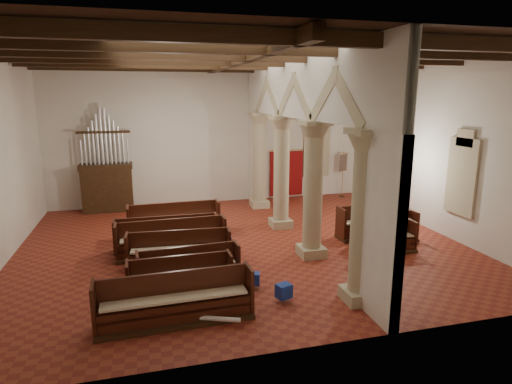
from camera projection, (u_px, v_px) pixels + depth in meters
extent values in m
plane|color=maroon|center=(242.00, 245.00, 13.97)|extent=(14.00, 14.00, 0.00)
plane|color=#301E10|center=(241.00, 53.00, 12.63)|extent=(14.00, 14.00, 0.00)
cube|color=beige|center=(212.00, 136.00, 18.95)|extent=(14.00, 0.02, 6.00)
cube|color=beige|center=(316.00, 197.00, 7.64)|extent=(14.00, 0.02, 6.00)
cube|color=beige|center=(435.00, 147.00, 15.03)|extent=(0.02, 12.00, 6.00)
cube|color=tan|center=(359.00, 295.00, 10.14)|extent=(0.75, 0.75, 0.30)
cylinder|color=tan|center=(363.00, 222.00, 9.74)|extent=(0.56, 0.56, 3.30)
cube|color=tan|center=(311.00, 251.00, 12.97)|extent=(0.75, 0.75, 0.30)
cylinder|color=tan|center=(313.00, 193.00, 12.56)|extent=(0.56, 0.56, 3.30)
cube|color=tan|center=(281.00, 223.00, 15.79)|extent=(0.75, 0.75, 0.30)
cylinder|color=tan|center=(281.00, 175.00, 15.39)|extent=(0.56, 0.56, 3.30)
cube|color=tan|center=(259.00, 203.00, 18.62)|extent=(0.75, 0.75, 0.30)
cylinder|color=tan|center=(260.00, 163.00, 18.22)|extent=(0.56, 0.56, 3.30)
cube|color=beige|center=(298.00, 86.00, 13.29)|extent=(0.25, 11.90, 1.93)
cube|color=#35775D|center=(463.00, 177.00, 13.79)|extent=(0.03, 1.00, 2.20)
cube|color=#35775D|center=(394.00, 159.00, 17.56)|extent=(0.03, 1.00, 2.20)
cube|color=#35775D|center=(316.00, 150.00, 20.35)|extent=(1.00, 0.03, 2.20)
cube|color=#3C2513|center=(108.00, 190.00, 17.83)|extent=(2.00, 0.80, 1.80)
cube|color=#3C2513|center=(106.00, 166.00, 17.61)|extent=(2.10, 0.85, 0.20)
cube|color=#3B2812|center=(126.00, 208.00, 18.19)|extent=(0.62, 0.62, 0.11)
cube|color=#3B2812|center=(125.00, 196.00, 18.06)|extent=(0.31, 0.31, 1.22)
cube|color=#3B2812|center=(124.00, 181.00, 17.83)|extent=(0.66, 0.58, 0.22)
cube|color=maroon|center=(286.00, 173.00, 20.16)|extent=(1.60, 0.06, 2.10)
cylinder|color=gold|center=(287.00, 150.00, 19.90)|extent=(1.80, 0.04, 0.04)
cone|color=#3C2513|center=(341.00, 196.00, 20.49)|extent=(0.33, 0.33, 0.11)
cylinder|color=gold|center=(342.00, 174.00, 20.26)|extent=(0.04, 0.04, 2.20)
cylinder|color=gold|center=(343.00, 153.00, 20.04)|extent=(0.28, 0.60, 0.03)
cube|color=navy|center=(343.00, 163.00, 20.12)|extent=(0.47, 0.22, 0.78)
cube|color=navy|center=(284.00, 291.00, 10.07)|extent=(0.41, 0.37, 0.34)
cube|color=navy|center=(254.00, 279.00, 10.78)|extent=(0.36, 0.32, 0.30)
cube|color=navy|center=(227.00, 241.00, 13.57)|extent=(0.31, 0.27, 0.28)
cylinder|color=silver|center=(217.00, 319.00, 9.04)|extent=(0.97, 0.48, 0.10)
cylinder|color=white|center=(163.00, 307.00, 9.54)|extent=(1.10, 0.38, 0.11)
cube|color=#3C2513|center=(177.00, 320.00, 9.18)|extent=(3.34, 0.83, 0.10)
cube|color=#411A0E|center=(176.00, 309.00, 9.07)|extent=(3.18, 0.51, 0.47)
cube|color=#411A0E|center=(175.00, 293.00, 9.24)|extent=(3.17, 0.17, 0.99)
cube|color=#411A0E|center=(94.00, 306.00, 8.67)|extent=(0.09, 0.63, 0.99)
cube|color=#411A0E|center=(250.00, 288.00, 9.48)|extent=(0.09, 0.63, 0.99)
cube|color=beige|center=(176.00, 298.00, 9.01)|extent=(3.06, 0.47, 0.05)
cube|color=#3C2513|center=(181.00, 295.00, 10.37)|extent=(2.50, 0.70, 0.09)
cube|color=#3E1F0D|center=(181.00, 285.00, 10.27)|extent=(2.35, 0.41, 0.43)
cube|color=#3E1F0D|center=(180.00, 273.00, 10.42)|extent=(2.35, 0.10, 0.90)
cube|color=#3E1F0D|center=(128.00, 281.00, 9.98)|extent=(0.07, 0.57, 0.90)
cube|color=#3E1F0D|center=(230.00, 270.00, 10.58)|extent=(0.07, 0.57, 0.90)
cube|color=beige|center=(181.00, 276.00, 10.22)|extent=(2.26, 0.37, 0.05)
cube|color=#3C2513|center=(190.00, 283.00, 11.01)|extent=(2.63, 0.84, 0.09)
cube|color=#41250E|center=(190.00, 274.00, 10.91)|extent=(2.46, 0.55, 0.43)
cube|color=#41250E|center=(188.00, 262.00, 11.06)|extent=(2.44, 0.23, 0.90)
cube|color=#41250E|center=(138.00, 270.00, 10.61)|extent=(0.11, 0.57, 0.90)
cube|color=#41250E|center=(237.00, 260.00, 11.23)|extent=(0.11, 0.57, 0.90)
cube|color=beige|center=(189.00, 266.00, 10.86)|extent=(2.36, 0.50, 0.05)
cube|color=#3C2513|center=(180.00, 265.00, 12.17)|extent=(2.94, 0.89, 0.10)
cube|color=#46150F|center=(180.00, 257.00, 12.07)|extent=(2.77, 0.58, 0.44)
cube|color=#46150F|center=(179.00, 246.00, 12.22)|extent=(2.75, 0.26, 0.94)
cube|color=#46150F|center=(127.00, 252.00, 11.72)|extent=(0.11, 0.60, 0.94)
cube|color=#46150F|center=(228.00, 243.00, 12.43)|extent=(0.11, 0.60, 0.94)
cube|color=beige|center=(179.00, 248.00, 12.01)|extent=(2.66, 0.54, 0.05)
cube|color=#3C2513|center=(172.00, 254.00, 13.04)|extent=(3.29, 0.80, 0.10)
cube|color=#431C0E|center=(172.00, 245.00, 12.92)|extent=(3.14, 0.48, 0.47)
cube|color=#431C0E|center=(171.00, 234.00, 13.09)|extent=(3.13, 0.14, 0.99)
cube|color=#431C0E|center=(116.00, 241.00, 12.53)|extent=(0.09, 0.63, 0.99)
cube|color=#431C0E|center=(224.00, 232.00, 13.33)|extent=(0.09, 0.63, 0.99)
cube|color=beige|center=(172.00, 237.00, 12.86)|extent=(3.01, 0.44, 0.05)
cube|color=#3C2513|center=(167.00, 247.00, 13.62)|extent=(3.23, 0.75, 0.10)
cube|color=#3C210D|center=(167.00, 239.00, 13.52)|extent=(3.08, 0.46, 0.44)
cube|color=#3C210D|center=(166.00, 230.00, 13.67)|extent=(3.07, 0.13, 0.93)
cube|color=#3C210D|center=(115.00, 235.00, 13.14)|extent=(0.08, 0.59, 0.93)
cube|color=#3C210D|center=(216.00, 227.00, 13.92)|extent=(0.08, 0.59, 0.93)
cube|color=beige|center=(167.00, 232.00, 13.46)|extent=(2.95, 0.41, 0.05)
cube|color=#3C2513|center=(175.00, 234.00, 14.80)|extent=(3.12, 0.85, 0.11)
cube|color=#38190C|center=(175.00, 227.00, 14.68)|extent=(2.96, 0.51, 0.49)
cube|color=#38190C|center=(174.00, 217.00, 14.86)|extent=(2.95, 0.15, 1.04)
cube|color=#38190C|center=(128.00, 222.00, 14.32)|extent=(0.09, 0.66, 1.04)
cube|color=#38190C|center=(218.00, 215.00, 15.07)|extent=(0.09, 0.66, 1.04)
cube|color=beige|center=(174.00, 219.00, 14.62)|extent=(2.84, 0.47, 0.05)
cube|color=#3C2513|center=(389.00, 250.00, 13.32)|extent=(1.60, 0.65, 0.09)
cube|color=#381F0C|center=(391.00, 243.00, 13.22)|extent=(1.45, 0.38, 0.41)
cube|color=#381F0C|center=(388.00, 234.00, 13.37)|extent=(1.45, 0.08, 0.86)
cube|color=#381F0C|center=(368.00, 238.00, 13.04)|extent=(0.07, 0.54, 0.86)
cube|color=#381F0C|center=(412.00, 234.00, 13.42)|extent=(0.07, 0.54, 0.86)
cube|color=beige|center=(391.00, 236.00, 13.17)|extent=(1.39, 0.34, 0.05)
cube|color=#3C2513|center=(388.00, 240.00, 14.22)|extent=(1.95, 0.70, 0.09)
cube|color=#41200E|center=(390.00, 233.00, 14.12)|extent=(1.79, 0.42, 0.42)
cube|color=#41200E|center=(387.00, 225.00, 14.27)|extent=(1.79, 0.11, 0.89)
cube|color=#41200E|center=(364.00, 228.00, 13.89)|extent=(0.08, 0.57, 0.89)
cube|color=#41200E|center=(414.00, 224.00, 14.36)|extent=(0.08, 0.57, 0.89)
cube|color=beige|center=(390.00, 227.00, 14.06)|extent=(1.72, 0.38, 0.05)
cube|color=#3C2513|center=(368.00, 236.00, 14.67)|extent=(2.22, 0.82, 0.11)
cube|color=#3E130D|center=(370.00, 228.00, 14.56)|extent=(2.06, 0.50, 0.48)
cube|color=#3E130D|center=(366.00, 219.00, 14.73)|extent=(2.05, 0.15, 1.01)
cube|color=#3E130D|center=(340.00, 222.00, 14.31)|extent=(0.10, 0.64, 1.01)
cube|color=#3E130D|center=(396.00, 218.00, 14.83)|extent=(0.10, 0.64, 1.01)
cube|color=beige|center=(370.00, 221.00, 14.50)|extent=(1.98, 0.45, 0.05)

